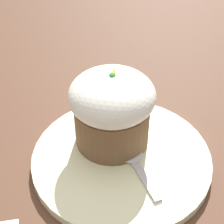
# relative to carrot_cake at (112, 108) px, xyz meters

# --- Properties ---
(ground_plane) EXTENTS (4.00, 4.00, 0.00)m
(ground_plane) POSITION_rel_carrot_cake_xyz_m (-0.03, -0.02, -0.07)
(ground_plane) COLOR #513323
(dessert_plate) EXTENTS (0.23, 0.23, 0.01)m
(dessert_plate) POSITION_rel_carrot_cake_xyz_m (-0.03, -0.02, -0.06)
(dessert_plate) COLOR beige
(dessert_plate) RESTS_ON ground_plane
(carrot_cake) EXTENTS (0.11, 0.11, 0.11)m
(carrot_cake) POSITION_rel_carrot_cake_xyz_m (0.00, 0.00, 0.00)
(carrot_cake) COLOR brown
(carrot_cake) RESTS_ON dessert_plate
(spoon) EXTENTS (0.11, 0.08, 0.01)m
(spoon) POSITION_rel_carrot_cake_xyz_m (-0.03, -0.03, -0.05)
(spoon) COLOR #B7B7BC
(spoon) RESTS_ON dessert_plate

